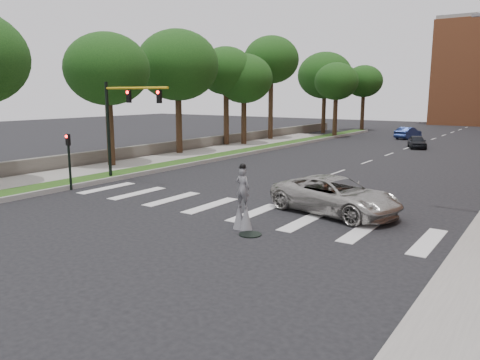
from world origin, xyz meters
TOP-DOWN VIEW (x-y plane):
  - ground_plane at (0.00, 0.00)m, footprint 160.00×160.00m
  - grass_median at (-11.50, 20.00)m, footprint 2.00×60.00m
  - median_curb at (-10.45, 20.00)m, footprint 0.20×60.00m
  - sidewalk_left at (-14.50, 10.00)m, footprint 4.00×60.00m
  - stone_wall at (-17.00, 22.00)m, footprint 0.50×56.00m
  - manhole at (3.00, -2.00)m, footprint 0.90×0.90m
  - traffic_signal at (-9.78, 3.00)m, footprint 5.30×0.23m
  - secondary_signal at (-10.30, -0.50)m, footprint 0.25×0.21m
  - stilt_performer at (2.30, -1.50)m, footprint 0.84×0.53m
  - suv_crossing at (4.43, 3.00)m, footprint 6.62×4.11m
  - car_near at (0.83, 32.45)m, footprint 2.84×4.13m
  - car_mid at (-2.67, 42.30)m, footprint 2.35×4.57m
  - tree_1 at (-15.00, 6.52)m, footprint 6.18×6.18m
  - tree_2 at (-15.72, 14.98)m, footprint 7.28×7.28m
  - tree_3 at (-16.38, 23.16)m, footprint 5.77×5.77m
  - tree_4 at (-15.88, 31.44)m, footprint 6.44×6.44m
  - tree_5 at (-14.91, 44.43)m, footprint 7.50×7.50m
  - tree_6 at (-10.93, 39.08)m, footprint 5.44×5.44m
  - tree_7 at (-12.01, 51.96)m, footprint 5.51×5.51m
  - tree_8 at (-15.20, 24.72)m, footprint 6.04×6.04m

SIDE VIEW (x-z plane):
  - ground_plane at x=0.00m, z-range 0.00..0.00m
  - manhole at x=3.00m, z-range 0.00..0.04m
  - sidewalk_left at x=-14.50m, z-range 0.00..0.18m
  - grass_median at x=-11.50m, z-range 0.00..0.25m
  - median_curb at x=-10.45m, z-range 0.00..0.28m
  - stone_wall at x=-17.00m, z-range 0.00..1.10m
  - car_near at x=0.83m, z-range 0.00..1.31m
  - car_mid at x=-2.67m, z-range 0.00..1.43m
  - suv_crossing at x=4.43m, z-range 0.00..1.71m
  - stilt_performer at x=2.30m, z-range -0.32..2.41m
  - secondary_signal at x=-10.30m, z-range 0.33..3.56m
  - traffic_signal at x=-9.78m, z-range 1.05..7.25m
  - tree_6 at x=-10.93m, z-range 2.28..11.57m
  - tree_8 at x=-15.20m, z-range 2.19..11.79m
  - tree_1 at x=-15.00m, z-range 2.26..12.12m
  - tree_7 at x=-12.01m, z-range 2.42..12.04m
  - tree_3 at x=-16.38m, z-range 2.61..12.86m
  - tree_2 at x=-15.72m, z-range 2.39..13.42m
  - tree_5 at x=-14.91m, z-range 2.36..13.50m
  - tree_4 at x=-15.88m, z-range 3.25..15.34m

